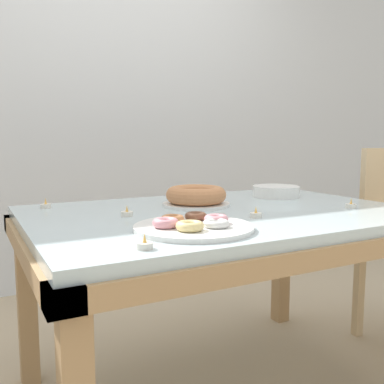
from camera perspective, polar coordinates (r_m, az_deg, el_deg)
name	(u,v)px	position (r m, az deg, el deg)	size (l,w,h in m)	color
wall_back	(100,92)	(3.02, -12.18, 12.92)	(8.00, 0.10, 2.60)	silver
dining_table	(222,234)	(1.60, 4.06, -5.57)	(1.42, 0.98, 0.72)	silver
cake_chocolate_round	(196,197)	(1.67, 0.55, -0.61)	(0.26, 0.26, 0.08)	white
pastry_platter	(193,226)	(1.23, 0.16, -4.51)	(0.35, 0.35, 0.04)	white
plate_stack	(276,191)	(1.98, 11.14, 0.08)	(0.21, 0.21, 0.05)	white
tealight_centre	(46,205)	(1.72, -18.92, -1.71)	(0.04, 0.04, 0.04)	silver
tealight_near_cakes	(145,245)	(1.03, -6.32, -7.02)	(0.04, 0.04, 0.04)	silver
tealight_right_edge	(127,213)	(1.47, -8.66, -2.83)	(0.04, 0.04, 0.04)	silver
tealight_left_edge	(351,205)	(1.73, 20.43, -1.68)	(0.04, 0.04, 0.04)	silver
tealight_near_front	(256,215)	(1.44, 8.50, -3.00)	(0.04, 0.04, 0.04)	silver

